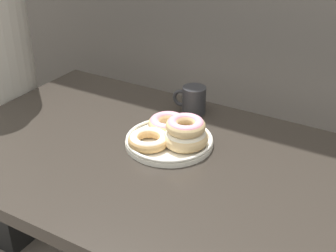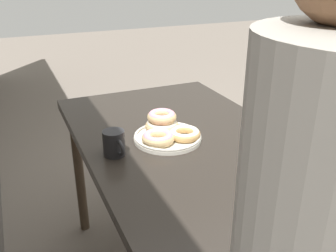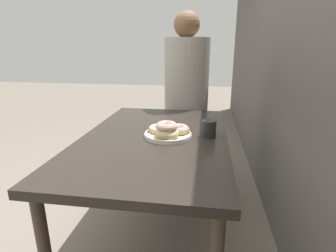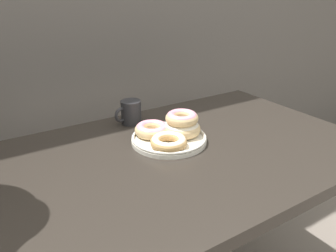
% 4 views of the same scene
% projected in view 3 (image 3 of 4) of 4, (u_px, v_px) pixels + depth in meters
% --- Properties ---
extents(ground_plane, '(14.00, 14.00, 0.00)m').
position_uv_depth(ground_plane, '(106.00, 242.00, 1.72)').
color(ground_plane, '#70665B').
extents(wall_back, '(8.00, 0.05, 2.60)m').
position_uv_depth(wall_back, '(325.00, 30.00, 1.18)').
color(wall_back, '#56514C').
rests_on(wall_back, ground_plane).
extents(dining_table, '(1.26, 0.79, 0.76)m').
position_uv_depth(dining_table, '(155.00, 149.00, 1.47)').
color(dining_table, '#28231E').
rests_on(dining_table, ground_plane).
extents(donut_plate, '(0.27, 0.27, 0.10)m').
position_uv_depth(donut_plate, '(168.00, 131.00, 1.42)').
color(donut_plate, silver).
rests_on(donut_plate, dining_table).
extents(coffee_mug, '(0.11, 0.08, 0.09)m').
position_uv_depth(coffee_mug, '(209.00, 128.00, 1.43)').
color(coffee_mug, '#232326').
rests_on(coffee_mug, dining_table).
extents(person_figure, '(0.38, 0.36, 1.48)m').
position_uv_depth(person_figure, '(186.00, 97.00, 2.20)').
color(person_figure, black).
rests_on(person_figure, ground_plane).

